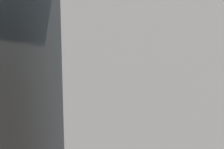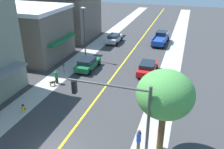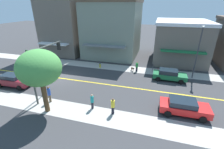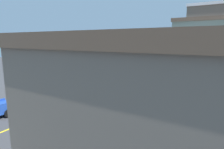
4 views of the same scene
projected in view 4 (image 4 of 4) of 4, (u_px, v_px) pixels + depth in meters
The scene contains 23 objects.
ground_plane at pixel (139, 77), 39.30m from camera, with size 140.00×140.00×0.00m, color #38383A.
sidewalk_left at pixel (170, 80), 36.09m from camera, with size 2.58×126.00×0.01m, color #ADA8A0.
sidewalk_right at pixel (114, 74), 42.50m from camera, with size 2.58×126.00×0.01m, color #ADA8A0.
road_centerline_stripe at pixel (139, 77), 39.30m from camera, with size 0.20×126.00×0.00m, color yellow.
tan_rowhouse at pixel (218, 43), 36.12m from camera, with size 12.30×7.95×13.92m.
corner_shop_building at pixel (214, 55), 28.27m from camera, with size 11.65×10.14×10.39m.
pale_office_building at pixel (202, 82), 18.03m from camera, with size 11.21×8.82×7.06m.
brick_apartment_block at pixel (173, 120), 8.72m from camera, with size 10.58×9.62×7.70m.
street_tree_left_near at pixel (103, 55), 39.59m from camera, with size 3.82×3.82×6.14m.
street_tree_right_corner at pixel (127, 50), 46.65m from camera, with size 3.75×3.75×6.62m.
fire_hydrant at pixel (159, 81), 33.18m from camera, with size 0.44×0.24×0.80m.
parking_meter at pixel (143, 89), 25.88m from camera, with size 0.12×0.18×1.34m.
traffic_light_mast at pixel (118, 57), 39.84m from camera, with size 5.41×0.32×5.83m.
street_lamp at pixel (121, 69), 20.76m from camera, with size 0.70×0.36×7.13m.
red_sedan_right_curb at pixel (73, 86), 27.94m from camera, with size 2.12×4.46×1.48m.
green_sedan_left_curb at pixel (121, 92), 25.01m from camera, with size 2.13×4.42×1.48m.
maroon_sedan_right_curb at pixel (133, 69), 44.70m from camera, with size 2.13×4.54×1.54m.
silver_sedan_left_curb at pixel (52, 125), 15.10m from camera, with size 2.00×4.27×1.48m.
pedestrian_teal_shirt at pixel (98, 75), 35.99m from camera, with size 0.32×0.32×1.60m.
pedestrian_yellow_shirt at pixel (90, 77), 34.27m from camera, with size 0.37×0.37×1.68m.
pedestrian_green_shirt at pixel (147, 86), 28.04m from camera, with size 0.40×0.40×1.59m.
pedestrian_blue_shirt at pixel (111, 71), 40.06m from camera, with size 0.33×0.33×1.82m.
small_dog at pixel (149, 88), 28.61m from camera, with size 0.74×0.69×0.62m.
Camera 4 is at (-15.36, 35.84, 7.46)m, focal length 30.56 mm.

